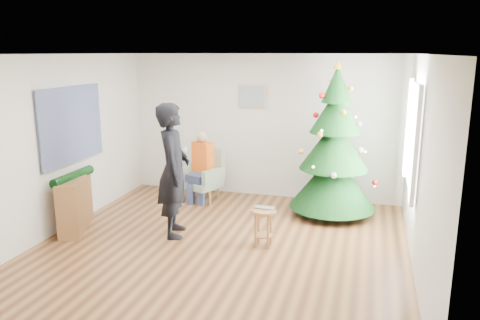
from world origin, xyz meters
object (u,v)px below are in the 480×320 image
(stool, at_px, (263,227))
(console, at_px, (75,203))
(armchair, at_px, (203,181))
(standing_man, at_px, (174,170))
(christmas_tree, at_px, (334,147))

(stool, distance_m, console, 2.89)
(armchair, distance_m, standing_man, 1.79)
(stool, xyz_separation_m, armchair, (-1.52, 1.74, 0.07))
(armchair, bearing_deg, christmas_tree, 18.48)
(armchair, height_order, console, armchair)
(armchair, bearing_deg, standing_man, -61.51)
(armchair, height_order, standing_man, standing_man)
(christmas_tree, height_order, console, christmas_tree)
(stool, height_order, armchair, armchair)
(console, bearing_deg, christmas_tree, 3.35)
(stool, bearing_deg, christmas_tree, 63.22)
(stool, relative_size, standing_man, 0.27)
(stool, relative_size, console, 0.53)
(armchair, relative_size, standing_man, 0.49)
(stool, bearing_deg, console, -177.28)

